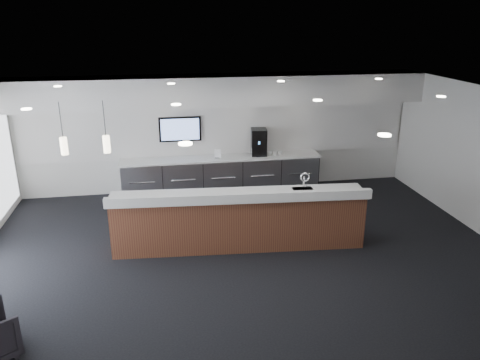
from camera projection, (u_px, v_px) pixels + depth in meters
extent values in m
plane|color=black|center=(248.00, 260.00, 8.77)|extent=(10.00, 10.00, 0.00)
cube|color=black|center=(249.00, 100.00, 7.77)|extent=(10.00, 8.00, 0.02)
cube|color=silver|center=(219.00, 133.00, 11.99)|extent=(10.00, 0.02, 3.00)
cube|color=silver|center=(221.00, 90.00, 11.19)|extent=(10.00, 0.90, 0.70)
cube|color=silver|center=(219.00, 129.00, 11.93)|extent=(9.80, 0.06, 1.40)
cube|color=#94969C|center=(222.00, 176.00, 12.00)|extent=(5.00, 0.60, 0.90)
cube|color=white|center=(221.00, 158.00, 11.85)|extent=(5.06, 0.66, 0.05)
cylinder|color=silver|center=(142.00, 183.00, 11.37)|extent=(0.60, 0.02, 0.02)
cylinder|color=silver|center=(183.00, 180.00, 11.53)|extent=(0.60, 0.02, 0.02)
cylinder|color=silver|center=(223.00, 178.00, 11.69)|extent=(0.60, 0.02, 0.02)
cylinder|color=silver|center=(262.00, 176.00, 11.85)|extent=(0.60, 0.02, 0.02)
cylinder|color=silver|center=(300.00, 174.00, 12.01)|extent=(0.60, 0.02, 0.02)
cube|color=black|center=(180.00, 129.00, 11.70)|extent=(1.05, 0.07, 0.62)
cube|color=blue|center=(180.00, 129.00, 11.66)|extent=(0.95, 0.01, 0.54)
cylinder|color=beige|center=(109.00, 139.00, 8.38)|extent=(0.12, 0.12, 0.30)
cylinder|color=beige|center=(68.00, 140.00, 8.27)|extent=(0.12, 0.12, 0.30)
cube|color=#562A1C|center=(239.00, 222.00, 9.15)|extent=(4.89, 1.03, 1.05)
cube|color=white|center=(239.00, 195.00, 8.96)|extent=(4.97, 1.11, 0.06)
cube|color=white|center=(241.00, 198.00, 8.57)|extent=(4.93, 0.48, 0.18)
cylinder|color=silver|center=(304.00, 183.00, 9.12)|extent=(0.04, 0.04, 0.28)
torus|color=silver|center=(305.00, 177.00, 9.01)|extent=(0.19, 0.04, 0.19)
cube|color=black|center=(259.00, 142.00, 11.93)|extent=(0.43, 0.48, 0.67)
cube|color=silver|center=(261.00, 157.00, 11.82)|extent=(0.24, 0.12, 0.02)
cube|color=white|center=(218.00, 154.00, 11.72)|extent=(0.16, 0.06, 0.22)
cube|color=white|center=(255.00, 152.00, 11.85)|extent=(0.17, 0.05, 0.23)
imported|color=white|center=(280.00, 153.00, 11.99)|extent=(0.11, 0.11, 0.10)
imported|color=white|center=(275.00, 153.00, 11.96)|extent=(0.15, 0.15, 0.10)
imported|color=white|center=(269.00, 154.00, 11.94)|extent=(0.13, 0.13, 0.10)
imported|color=white|center=(264.00, 154.00, 11.92)|extent=(0.14, 0.14, 0.10)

